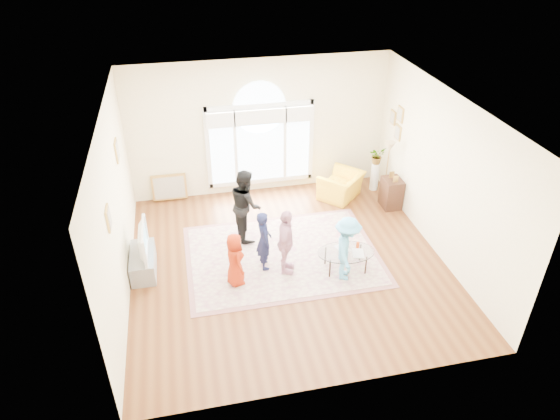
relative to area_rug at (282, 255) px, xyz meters
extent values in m
plane|color=#552B14|center=(0.06, -0.22, -0.01)|extent=(6.00, 6.00, 0.00)
plane|color=#F6EAC0|center=(0.06, 2.78, 1.59)|extent=(6.00, 0.00, 6.00)
plane|color=#F6EAC0|center=(0.06, -3.22, 1.59)|extent=(6.00, 0.00, 6.00)
plane|color=#F6EAC0|center=(-2.94, -0.22, 1.59)|extent=(0.00, 6.00, 6.00)
plane|color=#F6EAC0|center=(3.06, -0.22, 1.59)|extent=(0.00, 6.00, 6.00)
plane|color=white|center=(0.06, -0.22, 3.19)|extent=(6.00, 6.00, 0.00)
cube|color=white|center=(0.06, 2.74, 0.24)|extent=(2.50, 0.08, 0.10)
cube|color=white|center=(0.06, 2.74, 2.14)|extent=(2.50, 0.08, 0.10)
cube|color=white|center=(-1.16, 2.74, 1.19)|extent=(0.10, 0.08, 2.00)
cube|color=white|center=(1.28, 2.74, 1.19)|extent=(0.10, 0.08, 2.00)
cube|color=#C6E2FF|center=(-0.83, 2.74, 1.19)|extent=(0.55, 0.02, 1.80)
cube|color=#C6E2FF|center=(0.96, 2.74, 1.19)|extent=(0.55, 0.02, 1.80)
cube|color=#C6E2FF|center=(0.06, 2.74, 1.19)|extent=(1.10, 0.02, 1.80)
cylinder|color=#C6E2FF|center=(0.06, 2.74, 2.09)|extent=(1.20, 0.02, 1.20)
cube|color=white|center=(-0.52, 2.73, 1.19)|extent=(0.07, 0.04, 1.80)
cube|color=white|center=(0.65, 2.73, 1.19)|extent=(0.07, 0.04, 1.80)
cube|color=white|center=(-0.83, 2.66, 1.91)|extent=(0.65, 0.12, 0.35)
cube|color=white|center=(0.06, 2.66, 1.91)|extent=(1.20, 0.12, 0.35)
cube|color=white|center=(0.96, 2.66, 1.91)|extent=(0.65, 0.12, 0.35)
cube|color=tan|center=(-2.92, 1.08, 2.09)|extent=(0.03, 0.34, 0.40)
cube|color=#ADA38E|center=(-2.90, 1.08, 2.09)|extent=(0.01, 0.28, 0.34)
cube|color=tan|center=(-2.92, -1.12, 1.99)|extent=(0.03, 0.30, 0.36)
cube|color=#ADA38E|center=(-2.90, -1.12, 1.99)|extent=(0.01, 0.24, 0.30)
cube|color=tan|center=(3.04, 1.83, 2.04)|extent=(0.03, 0.28, 0.34)
cube|color=#ADA38E|center=(3.02, 1.83, 2.04)|extent=(0.01, 0.22, 0.28)
cube|color=tan|center=(3.04, 1.83, 1.61)|extent=(0.03, 0.28, 0.34)
cube|color=#ADA38E|center=(3.02, 1.83, 1.61)|extent=(0.01, 0.22, 0.28)
cube|color=tan|center=(3.04, 2.18, 1.83)|extent=(0.03, 0.26, 0.32)
cube|color=#ADA38E|center=(3.02, 2.18, 1.83)|extent=(0.01, 0.20, 0.26)
cube|color=beige|center=(0.00, 0.00, 0.00)|extent=(3.60, 2.60, 0.02)
cube|color=#8D5A58|center=(0.00, 0.00, 0.00)|extent=(3.80, 2.80, 0.01)
cube|color=gray|center=(-2.69, 0.08, 0.20)|extent=(0.45, 1.00, 0.42)
imported|color=black|center=(-2.69, 0.08, 0.69)|extent=(0.13, 0.99, 0.57)
cube|color=#55C5E9|center=(-2.60, 0.08, 0.70)|extent=(0.02, 0.81, 0.46)
ellipsoid|color=silver|center=(1.08, -0.67, 0.40)|extent=(1.13, 0.77, 0.02)
cylinder|color=black|center=(1.44, -0.50, 0.19)|extent=(0.03, 0.03, 0.40)
cylinder|color=black|center=(0.75, -0.45, 0.19)|extent=(0.03, 0.03, 0.40)
cylinder|color=black|center=(1.41, -0.89, 0.19)|extent=(0.03, 0.03, 0.40)
cylinder|color=black|center=(0.72, -0.84, 0.19)|extent=(0.03, 0.03, 0.40)
imported|color=#B2A58C|center=(0.94, -0.61, 0.42)|extent=(0.29, 0.34, 0.03)
imported|color=#B2A58C|center=(1.17, -0.76, 0.42)|extent=(0.28, 0.33, 0.02)
cylinder|color=#BB3E0F|center=(1.34, -0.59, 0.47)|extent=(0.07, 0.07, 0.12)
imported|color=yellow|center=(1.85, 1.98, 0.30)|extent=(1.27, 1.26, 0.62)
cube|color=black|center=(2.84, 1.34, 0.34)|extent=(0.40, 0.50, 0.70)
cylinder|color=black|center=(2.78, 1.60, 0.00)|extent=(0.20, 0.20, 0.02)
cylinder|color=#A67E3B|center=(2.78, 1.60, 0.67)|extent=(0.02, 0.02, 1.35)
cone|color=#CCB284|center=(2.78, 1.60, 1.39)|extent=(0.30, 0.30, 0.22)
cylinder|color=white|center=(2.76, 2.19, 0.34)|extent=(0.20, 0.20, 0.70)
imported|color=#33722D|center=(2.76, 2.19, 0.89)|extent=(0.47, 0.45, 0.41)
cube|color=tan|center=(-2.13, 2.68, -0.01)|extent=(0.80, 0.14, 0.62)
imported|color=#9E240A|center=(-1.02, -0.64, 0.54)|extent=(0.43, 0.57, 1.06)
imported|color=#15193B|center=(-0.41, -0.27, 0.62)|extent=(0.31, 0.45, 1.22)
imported|color=black|center=(-0.59, 0.82, 0.78)|extent=(0.66, 0.80, 1.53)
imported|color=#D190AA|center=(-0.05, -0.50, 0.68)|extent=(0.56, 0.84, 1.33)
imported|color=#53ADE2|center=(1.00, -0.89, 0.65)|extent=(0.69, 0.93, 1.29)
camera|label=1|loc=(-1.70, -7.79, 6.05)|focal=32.00mm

